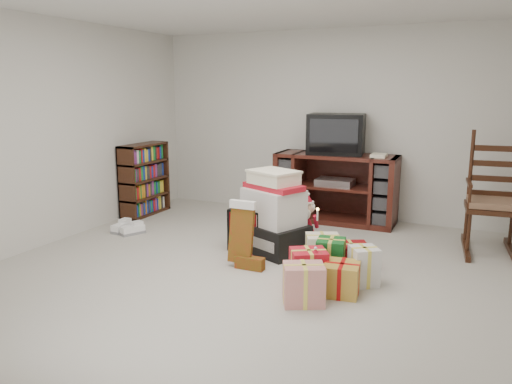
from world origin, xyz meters
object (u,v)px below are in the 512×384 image
Objects in this scene: gift_pile at (273,217)px; mrs_claus_figurine at (274,221)px; red_suitcase at (247,230)px; sneaker_pair at (127,229)px; gift_cluster at (335,266)px; tv_stand at (335,188)px; crt_television at (336,134)px; bookshelf at (145,181)px; santa_figurine at (308,227)px; teddy_bear at (315,272)px; rocking_chair at (492,209)px.

gift_pile is 1.35× the size of mrs_claus_figurine.
mrs_claus_figurine reaches higher than red_suitcase.
sneaker_pair is 2.77m from gift_cluster.
crt_television reaches higher than tv_stand.
crt_television reaches higher than red_suitcase.
bookshelf is 2.65× the size of sneaker_pair.
santa_figurine is at bearing -95.68° from crt_television.
gift_pile reaches higher than red_suitcase.
teddy_bear is 1.37m from mrs_claus_figurine.
tv_stand is 1.70m from red_suitcase.
tv_stand is 1.81× the size of gift_pile.
tv_stand is 1.28× the size of gift_cluster.
crt_television reaches higher than gift_pile.
rocking_chair reaches higher than teddy_bear.
mrs_claus_figurine is 1.83m from sneaker_pair.
red_suitcase is at bearing -23.37° from bookshelf.
bookshelf reaches higher than red_suitcase.
gift_pile is 1.03m from gift_cluster.
red_suitcase is at bearing -160.61° from rocking_chair.
red_suitcase reaches higher than teddy_bear.
red_suitcase is (1.99, -0.86, -0.24)m from bookshelf.
teddy_bear is 0.51× the size of mrs_claus_figurine.
rocking_chair reaches higher than mrs_claus_figurine.
gift_pile is (2.26, -0.76, -0.09)m from bookshelf.
gift_cluster is at bearing -134.93° from rocking_chair.
rocking_chair is at bearing -15.64° from tv_stand.
red_suitcase is at bearing -110.21° from mrs_claus_figurine.
sneaker_pair is (-2.18, -0.39, -0.18)m from santa_figurine.
mrs_claus_figurine is (-0.40, 0.01, 0.01)m from santa_figurine.
crt_television is (-0.50, 2.30, 1.01)m from teddy_bear.
crt_television is (0.49, 1.62, 0.92)m from red_suitcase.
tv_stand reaches higher than sneaker_pair.
tv_stand is at bearing -54.02° from crt_television.
rocking_chair reaches higher than tv_stand.
tv_stand is 2.34m from teddy_bear.
bookshelf is 1.14× the size of gift_pile.
rocking_chair reaches higher than red_suitcase.
rocking_chair is at bearing -23.61° from crt_television.
gift_pile is at bearing -160.05° from rocking_chair.
mrs_claus_figurine is at bearing 134.55° from gift_pile.
crt_television is at bearing 106.34° from gift_cluster.
crt_television is at bearing 46.93° from sneaker_pair.
crt_television reaches higher than teddy_bear.
red_suitcase reaches higher than sneaker_pair.
gift_cluster is at bearing -22.98° from bookshelf.
rocking_chair is (1.86, -0.49, 0.01)m from tv_stand.
gift_cluster is (3.10, -1.31, -0.33)m from bookshelf.
bookshelf is at bearing 167.91° from mrs_claus_figurine.
gift_pile is (-2.11, -1.01, -0.08)m from rocking_chair.
gift_pile is at bearing 133.30° from teddy_bear.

